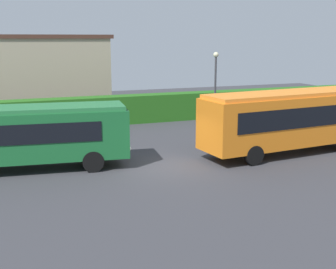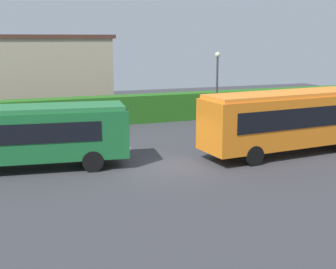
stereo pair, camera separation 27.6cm
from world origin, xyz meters
name	(u,v)px [view 1 (the left image)]	position (x,y,z in m)	size (l,w,h in m)	color
ground_plane	(167,166)	(0.00, 0.00, 0.00)	(64.00, 64.00, 0.00)	#38383D
bus_green	(30,133)	(-6.16, 1.85, 1.75)	(9.39, 3.57, 3.01)	#19602D
bus_orange	(289,118)	(7.07, 0.10, 1.91)	(10.31, 3.42, 3.34)	orange
person_left	(15,142)	(-6.77, 4.22, 0.88)	(0.54, 0.50, 1.69)	silver
person_center	(208,130)	(3.70, 3.03, 0.95)	(0.51, 0.43, 1.80)	#4C6B47
hedge_row	(108,110)	(0.00, 11.79, 1.01)	(44.00, 1.47, 2.02)	#25621B
depot_building	(28,75)	(-4.97, 17.92, 3.20)	(12.77, 5.46, 6.37)	tan
traffic_cone	(204,128)	(5.11, 6.56, 0.30)	(0.36, 0.36, 0.60)	orange
lamppost	(215,80)	(6.76, 8.22, 3.27)	(0.36, 0.36, 5.18)	#38383D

